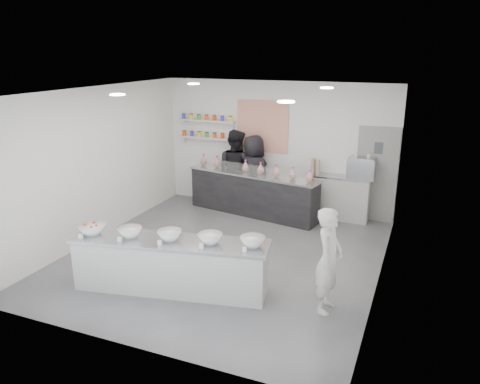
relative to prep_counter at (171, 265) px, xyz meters
The scene contains 26 objects.
floor 1.57m from the prep_counter, 79.90° to the left, with size 6.00×6.00×0.00m, color #515156.
ceiling 2.99m from the prep_counter, 79.90° to the left, with size 6.00×6.00×0.00m, color white.
back_wall 4.62m from the prep_counter, 86.62° to the left, with size 5.50×5.50×0.00m, color white.
left_wall 3.09m from the prep_counter, 149.13° to the left, with size 6.00×6.00×0.00m, color white.
right_wall 3.53m from the prep_counter, 26.24° to the left, with size 6.00×6.00×0.00m, color white.
back_door 5.18m from the prep_counter, 60.08° to the left, with size 0.88×0.04×2.10m, color gray.
pattern_panel 4.72m from the prep_counter, 91.10° to the left, with size 1.25×0.03×1.20m, color #C94019.
jar_shelf_lower 4.78m from the prep_counter, 108.71° to the left, with size 1.45×0.22×0.04m, color silver.
jar_shelf_upper 4.90m from the prep_counter, 108.71° to the left, with size 1.45×0.22×0.04m, color silver.
preserve_jars 4.84m from the prep_counter, 108.79° to the left, with size 1.45×0.10×0.56m, color #E94700, non-canonical shape.
downlight_0 2.84m from the prep_counter, 156.84° to the left, with size 0.24×0.24×0.02m, color white.
downlight_1 3.09m from the prep_counter, 16.26° to the left, with size 0.24×0.24×0.02m, color white.
downlight_2 4.16m from the prep_counter, 110.20° to the left, with size 0.24×0.24×0.02m, color white.
downlight_3 4.34m from the prep_counter, 61.66° to the left, with size 0.24×0.24×0.02m, color white.
prep_counter is the anchor object (origin of this frame).
back_bar 3.82m from the prep_counter, 91.08° to the left, with size 3.17×0.58×0.98m, color black.
sneeze_guard 3.62m from the prep_counter, 92.00° to the left, with size 3.12×0.01×0.27m, color white.
espresso_ledge 4.64m from the prep_counter, 66.96° to the left, with size 1.34×0.42×0.99m, color #B8B8B4.
espresso_machine 4.89m from the prep_counter, 62.07° to the left, with size 0.58×0.40×0.44m, color #93969E.
cup_stacks 4.51m from the prep_counter, 73.49° to the left, with size 0.24×0.24×0.34m, color tan, non-canonical shape.
prep_bowls 0.50m from the prep_counter, ahead, with size 2.98×0.48×0.15m, color white, non-canonical shape.
label_cards 0.69m from the prep_counter, 101.15° to the right, with size 2.66×0.04×0.07m, color white, non-canonical shape.
cookie_bags 3.88m from the prep_counter, 91.08° to the left, with size 2.96×0.16×0.28m, color #C576AD, non-canonical shape.
woman_prep 2.46m from the prep_counter, ahead, with size 0.57×0.38×1.57m, color silver.
staff_left 4.16m from the prep_counter, 98.52° to the left, with size 0.92×0.72×1.90m, color black.
staff_right 4.10m from the prep_counter, 92.16° to the left, with size 0.88×0.57×1.81m, color black.
Camera 1 is at (3.28, -7.26, 3.67)m, focal length 35.00 mm.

